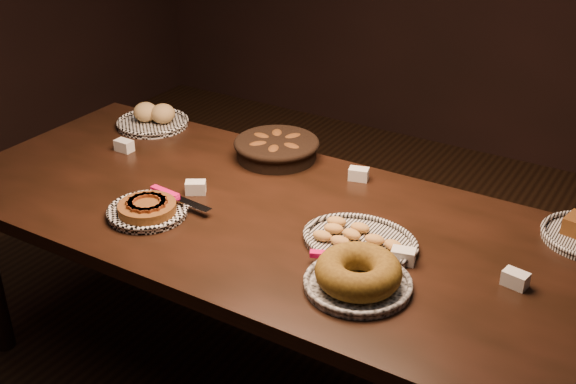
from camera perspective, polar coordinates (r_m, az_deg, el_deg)
The scene contains 7 objects.
buffet_table at distance 2.43m, azimuth -0.92°, elevation -3.38°, with size 2.40×1.00×0.75m.
apple_tart_plate at distance 2.43m, azimuth -11.01°, elevation -1.35°, with size 0.32×0.27×0.05m.
madeleine_platter at distance 2.24m, azimuth 5.63°, elevation -3.81°, with size 0.36×0.30×0.04m.
bundt_cake_plate at distance 2.03m, azimuth 5.56°, elevation -6.58°, with size 0.34×0.32×0.10m.
croissant_basket at distance 2.77m, azimuth -0.91°, elevation 3.57°, with size 0.37×0.37×0.08m.
bread_roll_plate at distance 3.14m, azimuth -10.59°, elevation 5.73°, with size 0.31×0.31×0.09m.
tent_cards at distance 2.43m, azimuth 1.27°, elevation -0.80°, with size 1.65×0.48×0.04m.
Camera 1 is at (1.12, -1.75, 1.94)m, focal length 45.00 mm.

